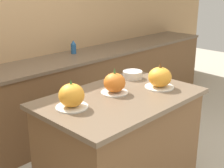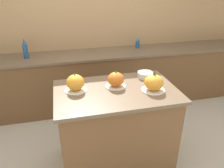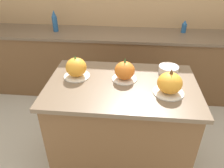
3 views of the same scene
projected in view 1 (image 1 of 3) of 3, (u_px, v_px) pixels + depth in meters
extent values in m
cube|color=tan|center=(5.00, 31.00, 3.32)|extent=(8.00, 0.06, 2.50)
cube|color=brown|center=(120.00, 154.00, 2.46)|extent=(1.16, 0.71, 0.92)
cube|color=brown|center=(121.00, 98.00, 2.31)|extent=(1.22, 0.77, 0.03)
cube|color=brown|center=(28.00, 110.00, 3.36)|extent=(6.00, 0.56, 0.88)
cube|color=brown|center=(25.00, 69.00, 3.21)|extent=(6.00, 0.60, 0.03)
cylinder|color=silver|center=(72.00, 107.00, 2.09)|extent=(0.22, 0.22, 0.01)
ellipsoid|color=orange|center=(72.00, 95.00, 2.07)|extent=(0.17, 0.17, 0.16)
cone|color=#38702D|center=(71.00, 82.00, 2.04)|extent=(0.02, 0.02, 0.04)
cylinder|color=silver|center=(115.00, 92.00, 2.36)|extent=(0.21, 0.21, 0.01)
ellipsoid|color=orange|center=(115.00, 83.00, 2.34)|extent=(0.17, 0.17, 0.15)
cone|color=#38702D|center=(115.00, 71.00, 2.31)|extent=(0.02, 0.02, 0.04)
cylinder|color=silver|center=(159.00, 87.00, 2.48)|extent=(0.23, 0.23, 0.01)
ellipsoid|color=orange|center=(160.00, 77.00, 2.46)|extent=(0.18, 0.18, 0.16)
cone|color=brown|center=(160.00, 65.00, 2.42)|extent=(0.03, 0.03, 0.05)
cylinder|color=#235184|center=(74.00, 49.00, 3.78)|extent=(0.07, 0.07, 0.12)
cone|color=#235184|center=(73.00, 42.00, 3.75)|extent=(0.06, 0.06, 0.05)
cylinder|color=beige|center=(132.00, 75.00, 2.71)|extent=(0.17, 0.17, 0.06)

